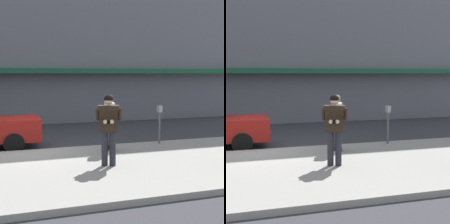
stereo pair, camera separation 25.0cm
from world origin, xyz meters
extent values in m
plane|color=#333338|center=(0.00, 0.00, 0.00)|extent=(80.00, 80.00, 0.00)
cube|color=gray|center=(1.00, -2.85, 0.07)|extent=(32.00, 5.30, 0.14)
cube|color=silver|center=(1.00, 0.05, 0.00)|extent=(28.00, 0.12, 0.01)
cube|color=#195133|center=(1.00, 6.15, 2.60)|extent=(26.60, 0.70, 0.24)
cylinder|color=black|center=(-0.13, 1.72, 0.32)|extent=(0.65, 0.26, 0.64)
cylinder|color=black|center=(-0.23, 0.01, 0.32)|extent=(0.65, 0.26, 0.64)
cylinder|color=#23232B|center=(1.93, -2.95, 0.58)|extent=(0.16, 0.16, 0.88)
cylinder|color=#23232B|center=(1.74, -2.89, 0.58)|extent=(0.16, 0.16, 0.88)
cube|color=black|center=(1.84, -2.92, 1.34)|extent=(0.53, 0.44, 0.64)
cube|color=black|center=(1.84, -2.92, 1.61)|extent=(0.60, 0.49, 0.12)
cylinder|color=black|center=(2.09, -3.01, 1.45)|extent=(0.11, 0.11, 0.30)
cylinder|color=black|center=(1.92, -3.12, 1.30)|extent=(0.19, 0.32, 0.10)
sphere|color=beige|center=(1.81, -3.23, 1.30)|extent=(0.10, 0.10, 0.10)
cylinder|color=black|center=(1.58, -2.83, 1.45)|extent=(0.11, 0.11, 0.30)
cylinder|color=black|center=(1.64, -3.02, 1.30)|extent=(0.19, 0.32, 0.10)
sphere|color=beige|center=(1.66, -3.18, 1.30)|extent=(0.10, 0.10, 0.10)
cube|color=black|center=(1.72, -3.24, 1.30)|extent=(0.12, 0.16, 0.07)
sphere|color=beige|center=(1.83, -2.95, 1.80)|extent=(0.22, 0.22, 0.22)
sphere|color=black|center=(1.83, -2.95, 1.83)|extent=(0.23, 0.23, 0.23)
cylinder|color=#33333D|center=(2.48, -1.14, 0.57)|extent=(0.35, 0.23, 0.87)
cylinder|color=#33333D|center=(2.43, -1.32, 0.57)|extent=(0.35, 0.23, 0.87)
cube|color=silver|center=(2.46, -1.23, 1.30)|extent=(0.38, 0.48, 0.60)
cylinder|color=silver|center=(2.52, -0.99, 1.22)|extent=(0.10, 0.10, 0.58)
cylinder|color=silver|center=(2.39, -1.47, 1.22)|extent=(0.10, 0.10, 0.58)
sphere|color=#8C6647|center=(2.46, -1.23, 1.73)|extent=(0.21, 0.21, 0.21)
cylinder|color=#4C4C51|center=(4.44, -0.60, 0.67)|extent=(0.07, 0.07, 1.05)
cube|color=gray|center=(4.44, -0.60, 1.30)|extent=(0.12, 0.18, 0.22)
camera|label=1|loc=(-1.21, -11.68, 2.45)|focal=60.00mm
camera|label=2|loc=(-0.97, -11.76, 2.45)|focal=60.00mm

